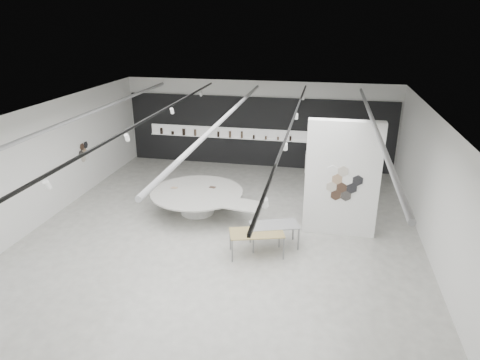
% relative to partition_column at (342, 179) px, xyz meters
% --- Properties ---
extents(room, '(12.02, 14.02, 3.82)m').
position_rel_partition_column_xyz_m(room, '(-3.59, -1.00, 0.27)').
color(room, '#BBBAB0').
rests_on(room, ground).
extents(back_wall_display, '(11.80, 0.27, 3.10)m').
position_rel_partition_column_xyz_m(back_wall_display, '(-3.59, 5.94, -0.26)').
color(back_wall_display, black).
rests_on(back_wall_display, ground).
extents(partition_column, '(2.20, 0.38, 3.60)m').
position_rel_partition_column_xyz_m(partition_column, '(0.00, 0.00, 0.00)').
color(partition_column, white).
rests_on(partition_column, ground).
extents(display_island, '(4.23, 3.64, 0.81)m').
position_rel_partition_column_xyz_m(display_island, '(-4.68, 0.50, -1.28)').
color(display_island, white).
rests_on(display_island, ground).
extents(sample_table_wood, '(1.67, 1.16, 0.71)m').
position_rel_partition_column_xyz_m(sample_table_wood, '(-2.29, -1.82, -1.14)').
color(sample_table_wood, '#9A8650').
rests_on(sample_table_wood, ground).
extents(sample_table_stone, '(1.55, 1.11, 0.72)m').
position_rel_partition_column_xyz_m(sample_table_stone, '(-1.86, -1.26, -1.14)').
color(sample_table_stone, gray).
rests_on(sample_table_stone, ground).
extents(kitchen_counter, '(1.54, 0.62, 1.20)m').
position_rel_partition_column_xyz_m(kitchen_counter, '(-0.59, 5.55, -1.36)').
color(kitchen_counter, white).
rests_on(kitchen_counter, ground).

